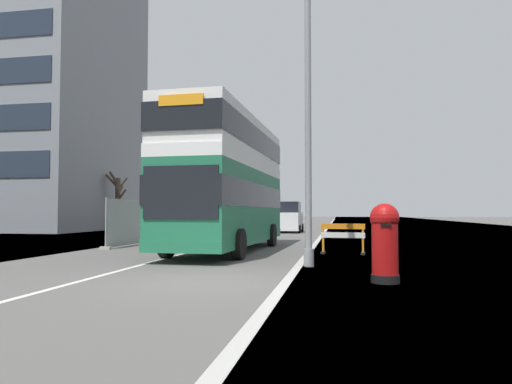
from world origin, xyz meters
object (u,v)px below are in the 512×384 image
(car_receding_far, at_px, (271,217))
(car_receding_mid, at_px, (259,218))
(lamppost_foreground, at_px, (308,127))
(roadworks_barrier, at_px, (343,235))
(car_oncoming_near, at_px, (289,218))
(double_decker_bus, at_px, (228,182))
(red_pillar_postbox, at_px, (385,239))

(car_receding_far, bearing_deg, car_receding_mid, -91.19)
(lamppost_foreground, bearing_deg, car_receding_mid, 102.69)
(roadworks_barrier, distance_m, car_oncoming_near, 17.93)
(double_decker_bus, height_order, red_pillar_postbox, double_decker_bus)
(lamppost_foreground, relative_size, roadworks_barrier, 5.21)
(car_receding_mid, xyz_separation_m, car_receding_far, (0.14, 6.64, 0.03))
(double_decker_bus, xyz_separation_m, car_receding_far, (-2.76, 30.28, -1.74))
(double_decker_bus, height_order, car_receding_mid, double_decker_bus)
(double_decker_bus, height_order, car_oncoming_near, double_decker_bus)
(lamppost_foreground, distance_m, red_pillar_postbox, 4.42)
(lamppost_foreground, relative_size, car_oncoming_near, 2.02)
(roadworks_barrier, relative_size, car_receding_far, 0.37)
(double_decker_bus, bearing_deg, car_receding_far, 95.21)
(car_oncoming_near, xyz_separation_m, car_receding_mid, (-3.47, 6.72, -0.11))
(double_decker_bus, relative_size, red_pillar_postbox, 6.04)
(roadworks_barrier, bearing_deg, red_pillar_postbox, -82.79)
(lamppost_foreground, xyz_separation_m, car_oncoming_near, (-2.90, 21.59, -2.87))
(red_pillar_postbox, height_order, car_receding_far, car_receding_far)
(car_oncoming_near, relative_size, car_receding_far, 0.96)
(car_oncoming_near, bearing_deg, double_decker_bus, -91.92)
(red_pillar_postbox, distance_m, roadworks_barrier, 6.83)
(car_receding_mid, height_order, car_receding_far, car_receding_far)
(double_decker_bus, relative_size, roadworks_barrier, 6.49)
(car_receding_mid, distance_m, car_receding_far, 6.64)
(car_oncoming_near, distance_m, car_receding_mid, 7.56)
(roadworks_barrier, height_order, car_receding_far, car_receding_far)
(double_decker_bus, distance_m, red_pillar_postbox, 9.24)
(roadworks_barrier, xyz_separation_m, car_oncoming_near, (-3.87, 17.51, 0.38))
(double_decker_bus, distance_m, car_receding_mid, 23.89)
(lamppost_foreground, xyz_separation_m, car_receding_far, (-6.23, 34.94, -2.95))
(lamppost_foreground, height_order, car_receding_far, lamppost_foreground)
(car_receding_far, bearing_deg, red_pillar_postbox, -77.91)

